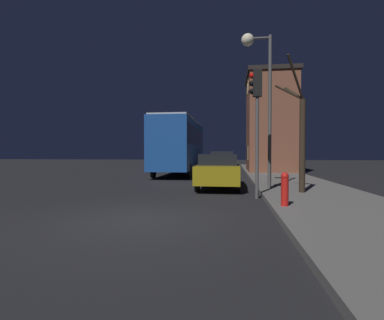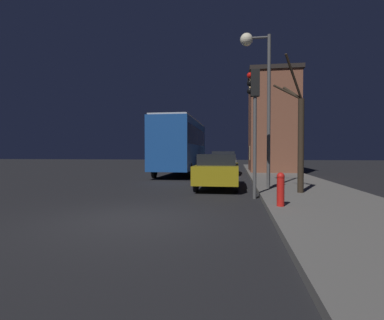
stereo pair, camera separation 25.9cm
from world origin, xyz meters
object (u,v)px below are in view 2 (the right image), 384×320
at_px(bare_tree, 299,137).
at_px(streetlamp, 257,73).
at_px(bus, 181,143).
at_px(car_mid_lane, 224,162).
at_px(traffic_light, 254,107).
at_px(car_near_lane, 218,170).
at_px(fire_hydrant, 281,188).

bearing_deg(bare_tree, streetlamp, 137.80).
height_order(bus, car_mid_lane, bus).
distance_m(streetlamp, bare_tree, 3.28).
distance_m(traffic_light, car_near_lane, 4.02).
xyz_separation_m(car_near_lane, fire_hydrant, (1.99, -5.20, -0.18)).
bearing_deg(car_mid_lane, car_near_lane, -89.31).
xyz_separation_m(streetlamp, traffic_light, (-0.22, -1.95, -1.66)).
height_order(streetlamp, bare_tree, streetlamp).
relative_size(traffic_light, bare_tree, 0.93).
distance_m(car_near_lane, fire_hydrant, 5.57).
bearing_deg(fire_hydrant, car_near_lane, 110.91).
xyz_separation_m(streetlamp, car_mid_lane, (-1.73, 9.83, -3.95)).
relative_size(bare_tree, bus, 0.51).
height_order(streetlamp, bus, streetlamp).
distance_m(bus, car_mid_lane, 3.53).
bearing_deg(bus, car_mid_lane, 19.93).
relative_size(car_mid_lane, fire_hydrant, 5.27).
bearing_deg(fire_hydrant, traffic_light, 104.46).
bearing_deg(streetlamp, bare_tree, -42.20).
bearing_deg(fire_hydrant, bus, 111.63).
distance_m(bare_tree, car_mid_lane, 11.62).
bearing_deg(car_near_lane, bus, 112.11).
bearing_deg(traffic_light, bare_tree, 22.15).
bearing_deg(car_mid_lane, streetlamp, -80.02).
bearing_deg(car_mid_lane, bus, -160.07).
bearing_deg(car_near_lane, car_mid_lane, 90.69).
height_order(bus, fire_hydrant, bus).
distance_m(traffic_light, car_mid_lane, 12.09).
xyz_separation_m(traffic_light, bus, (-4.55, 10.67, -0.87)).
relative_size(bus, fire_hydrant, 10.35).
bearing_deg(car_near_lane, streetlamp, -31.62).
height_order(bus, car_near_lane, bus).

